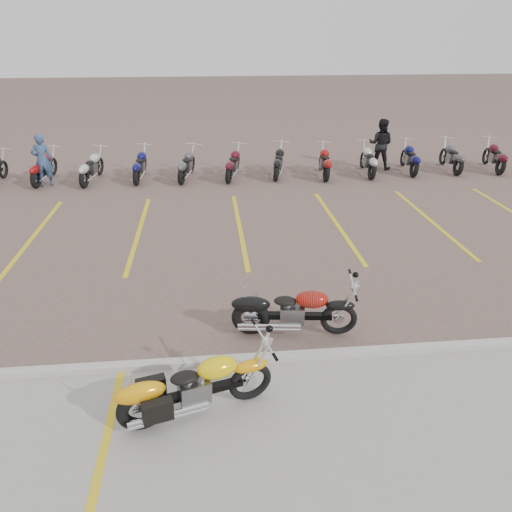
{
  "coord_description": "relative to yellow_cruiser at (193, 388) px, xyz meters",
  "views": [
    {
      "loc": [
        -0.83,
        -8.63,
        4.97
      ],
      "look_at": [
        0.09,
        0.49,
        0.75
      ],
      "focal_mm": 35.0,
      "sensor_mm": 36.0,
      "label": 1
    }
  ],
  "objects": [
    {
      "name": "ground",
      "position": [
        1.15,
        3.11,
        -0.45
      ],
      "size": [
        100.0,
        100.0,
        0.0
      ],
      "primitive_type": "plane",
      "color": "brown",
      "rests_on": "ground"
    },
    {
      "name": "curb",
      "position": [
        1.15,
        1.11,
        -0.39
      ],
      "size": [
        60.0,
        0.18,
        0.12
      ],
      "primitive_type": "cube",
      "color": "#ADAAA3",
      "rests_on": "ground"
    },
    {
      "name": "concrete_apron",
      "position": [
        1.15,
        -1.39,
        -0.45
      ],
      "size": [
        60.0,
        5.0,
        0.01
      ],
      "primitive_type": "cube",
      "color": "#9E9B93",
      "rests_on": "ground"
    },
    {
      "name": "flame_cruiser",
      "position": [
        1.68,
        1.87,
        -0.0
      ],
      "size": [
        2.2,
        0.45,
        0.91
      ],
      "rotation": [
        0.12,
        0.0,
        -0.13
      ],
      "color": "black",
      "rests_on": "ground"
    },
    {
      "name": "parking_stripes",
      "position": [
        1.15,
        7.11,
        -0.45
      ],
      "size": [
        38.0,
        5.5,
        0.01
      ],
      "primitive_type": null,
      "color": "gold",
      "rests_on": "ground"
    },
    {
      "name": "person_a",
      "position": [
        -5.18,
        11.7,
        0.43
      ],
      "size": [
        0.73,
        0.56,
        1.77
      ],
      "primitive_type": "imported",
      "rotation": [
        0.0,
        0.0,
        3.37
      ],
      "color": "navy",
      "rests_on": "ground"
    },
    {
      "name": "yellow_cruiser",
      "position": [
        0.0,
        0.0,
        0.0
      ],
      "size": [
        2.17,
        0.73,
        0.91
      ],
      "rotation": [
        0.1,
        0.0,
        0.27
      ],
      "color": "black",
      "rests_on": "ground"
    },
    {
      "name": "person_b",
      "position": [
        6.91,
        12.79,
        0.49
      ],
      "size": [
        1.14,
        1.06,
        1.88
      ],
      "primitive_type": "imported",
      "rotation": [
        0.0,
        0.0,
        2.64
      ],
      "color": "black",
      "rests_on": "ground"
    },
    {
      "name": "apron_stripe",
      "position": [
        -1.15,
        -1.39,
        -0.44
      ],
      "size": [
        0.12,
        5.0,
        0.0
      ],
      "primitive_type": "cube",
      "color": "gold",
      "rests_on": "concrete_apron"
    },
    {
      "name": "bg_bike_row",
      "position": [
        2.07,
        12.03,
        0.1
      ],
      "size": [
        19.11,
        2.08,
        1.1
      ],
      "color": "black",
      "rests_on": "ground"
    }
  ]
}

